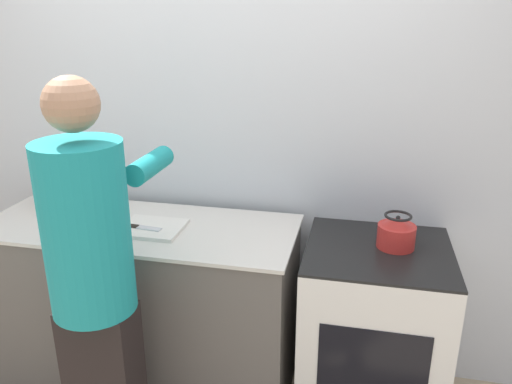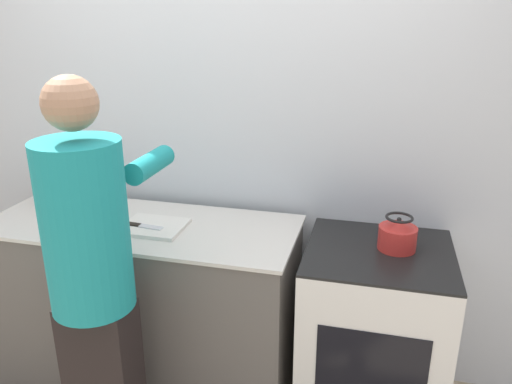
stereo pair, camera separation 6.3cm
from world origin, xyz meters
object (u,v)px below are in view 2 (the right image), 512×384
object	(u,v)px
bowl_prep	(97,210)
canister_jar	(59,188)
kettle	(398,235)
oven	(372,336)
knife	(143,226)
person	(93,276)
cutting_board	(154,227)

from	to	relation	value
bowl_prep	canister_jar	bearing A→B (deg)	159.47
bowl_prep	kettle	bearing A→B (deg)	0.71
oven	kettle	size ratio (longest dim) A/B	5.33
knife	bowl_prep	bearing A→B (deg)	167.54
oven	canister_jar	size ratio (longest dim) A/B	4.99
oven	knife	xyz separation A→B (m)	(-1.11, -0.08, 0.49)
canister_jar	person	bearing A→B (deg)	-48.00
knife	kettle	bearing A→B (deg)	11.28
person	bowl_prep	bearing A→B (deg)	119.73
oven	bowl_prep	world-z (taller)	bowl_prep
person	kettle	bearing A→B (deg)	27.14
knife	canister_jar	size ratio (longest dim) A/B	1.08
cutting_board	kettle	bearing A→B (deg)	4.46
oven	cutting_board	world-z (taller)	cutting_board
oven	canister_jar	bearing A→B (deg)	175.71
person	cutting_board	bearing A→B (deg)	87.81
person	knife	distance (m)	0.47
kettle	canister_jar	xyz separation A→B (m)	(-1.77, 0.09, 0.04)
oven	kettle	xyz separation A→B (m)	(0.07, 0.04, 0.52)
person	canister_jar	size ratio (longest dim) A/B	9.42
kettle	oven	bearing A→B (deg)	-150.96
person	canister_jar	xyz separation A→B (m)	(-0.61, 0.68, 0.08)
cutting_board	bowl_prep	distance (m)	0.35
knife	kettle	xyz separation A→B (m)	(1.18, 0.12, 0.03)
oven	knife	bearing A→B (deg)	-175.91
knife	bowl_prep	world-z (taller)	bowl_prep
kettle	canister_jar	size ratio (longest dim) A/B	0.94
cutting_board	canister_jar	world-z (taller)	canister_jar
oven	cutting_board	distance (m)	1.17
bowl_prep	canister_jar	xyz separation A→B (m)	(-0.28, 0.11, 0.05)
bowl_prep	canister_jar	distance (m)	0.31
bowl_prep	person	bearing A→B (deg)	-60.27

